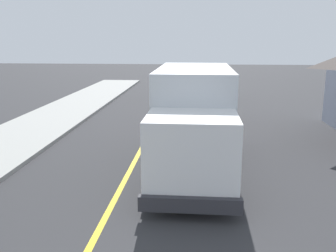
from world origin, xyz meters
name	(u,v)px	position (x,y,z in m)	size (l,w,h in m)	color
centre_line_yellow	(136,159)	(0.00, 10.00, 0.00)	(0.16, 56.00, 0.01)	gold
box_truck	(194,114)	(2.02, 9.43, 1.77)	(2.43, 7.19, 3.20)	silver
parked_car_near	(197,106)	(2.11, 16.30, 0.79)	(1.80, 4.40, 1.67)	maroon
parked_car_mid	(200,88)	(2.30, 23.47, 0.79)	(1.82, 4.41, 1.67)	black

